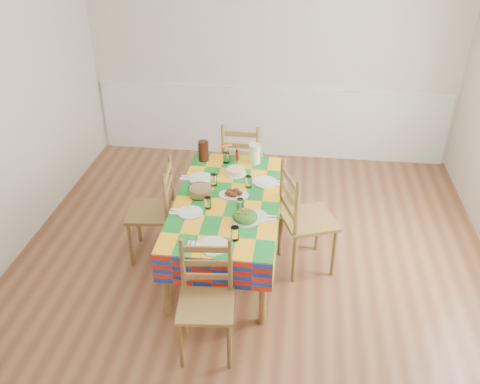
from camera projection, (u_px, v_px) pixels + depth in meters
name	position (u px, v px, depth m)	size (l,w,h in m)	color
room	(251.00, 142.00, 3.95)	(4.58, 5.08, 2.78)	brown
wainscot	(271.00, 120.00, 6.51)	(4.41, 0.06, 0.92)	white
dining_table	(228.00, 206.00, 4.55)	(0.93, 1.73, 0.67)	brown
setting_near_head	(221.00, 241.00, 3.93)	(0.39, 0.26, 0.12)	white
setting_left_near	(196.00, 209.00, 4.33)	(0.39, 0.23, 0.10)	white
setting_left_far	(205.00, 179.00, 4.78)	(0.42, 0.25, 0.11)	white
setting_right_near	(250.00, 212.00, 4.29)	(0.41, 0.24, 0.11)	white
setting_right_far	(260.00, 182.00, 4.73)	(0.43, 0.25, 0.11)	white
meat_platter	(233.00, 194.00, 4.55)	(0.27, 0.20, 0.05)	white
salad_platter	(245.00, 217.00, 4.20)	(0.23, 0.23, 0.10)	white
pasta_bowl	(200.00, 191.00, 4.55)	(0.21, 0.21, 0.08)	white
cake	(236.00, 171.00, 4.90)	(0.21, 0.21, 0.06)	white
serving_utensils	(241.00, 205.00, 4.42)	(0.12, 0.26, 0.01)	black
flower_vase	(226.00, 155.00, 5.07)	(0.13, 0.11, 0.21)	white
hot_sauce	(237.00, 155.00, 5.12)	(0.03, 0.03, 0.12)	#B21B0E
green_pitcher	(255.00, 154.00, 5.06)	(0.12, 0.12, 0.20)	#C9EEA8
tea_pitcher	(203.00, 151.00, 5.10)	(0.10, 0.10, 0.21)	black
name_card	(211.00, 255.00, 3.81)	(0.06, 0.02, 0.01)	white
chair_near	(206.00, 302.00, 3.71)	(0.44, 0.43, 0.92)	brown
chair_far	(242.00, 162.00, 5.54)	(0.44, 0.42, 0.96)	brown
chair_left	(155.00, 211.00, 4.69)	(0.45, 0.47, 0.98)	brown
chair_right	(304.00, 220.00, 4.51)	(0.57, 0.59, 1.04)	brown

